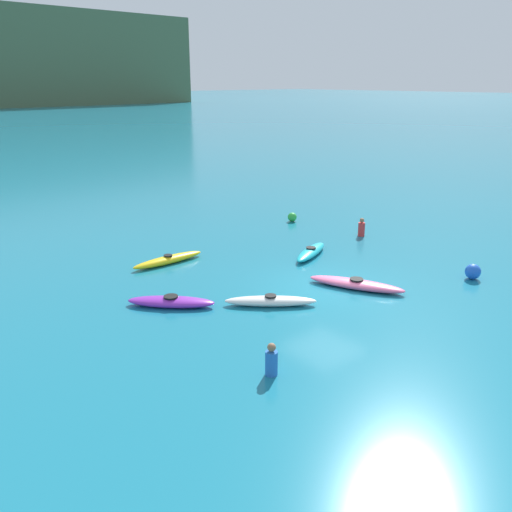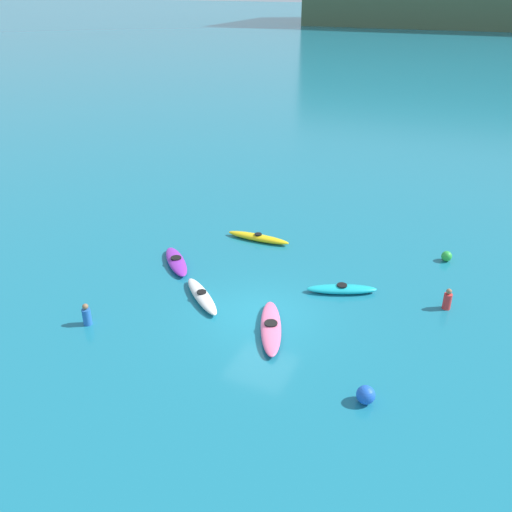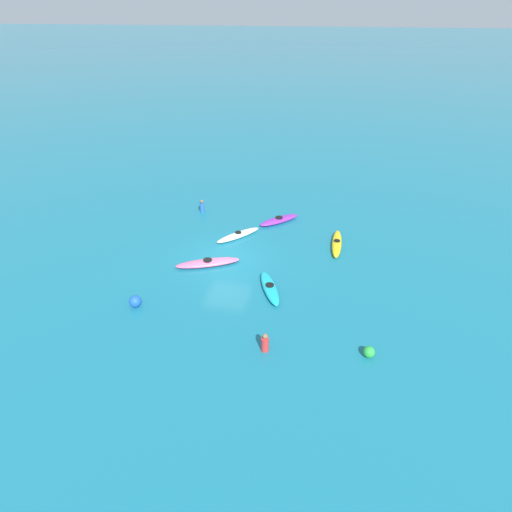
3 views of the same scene
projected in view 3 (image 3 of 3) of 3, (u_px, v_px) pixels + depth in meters
name	position (u px, v px, depth m)	size (l,w,h in m)	color
ground_plane	(226.00, 260.00, 22.41)	(600.00, 600.00, 0.00)	#19728C
kayak_purple	(279.00, 220.00, 26.24)	(2.55, 2.60, 0.37)	purple
kayak_pink	(208.00, 263.00, 21.87)	(2.11, 3.48, 0.37)	pink
kayak_white	(238.00, 235.00, 24.52)	(2.69, 2.45, 0.37)	white
kayak_cyan	(270.00, 288.00, 19.92)	(2.88, 1.74, 0.37)	#19B7C6
kayak_yellow	(337.00, 243.00, 23.65)	(3.22, 0.57, 0.37)	yellow
buoy_green	(369.00, 352.00, 16.13)	(0.47, 0.47, 0.47)	green
buoy_blue	(135.00, 301.00, 18.82)	(0.58, 0.58, 0.58)	blue
person_near_shore	(202.00, 207.00, 27.45)	(0.37, 0.37, 0.88)	blue
person_by_kayaks	(265.00, 343.00, 16.35)	(0.45, 0.45, 0.88)	red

